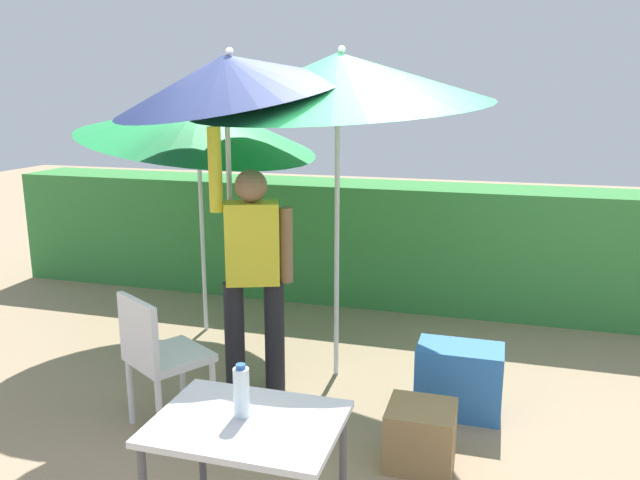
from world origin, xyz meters
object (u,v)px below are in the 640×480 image
(umbrella_orange, at_px, (200,122))
(person_vendor, at_px, (253,266))
(umbrella_rainbow, at_px, (340,80))
(bottle_water, at_px, (241,392))
(chair_plastic, at_px, (159,353))
(crate_cardboard, at_px, (421,435))
(folding_table, at_px, (248,439))
(cooler_box, at_px, (459,379))
(umbrella_yellow, at_px, (228,77))

(umbrella_orange, bearing_deg, person_vendor, -49.77)
(umbrella_rainbow, height_order, bottle_water, umbrella_rainbow)
(umbrella_orange, bearing_deg, chair_plastic, -73.31)
(person_vendor, relative_size, crate_cardboard, 4.91)
(person_vendor, height_order, folding_table, person_vendor)
(crate_cardboard, bearing_deg, chair_plastic, -177.94)
(chair_plastic, xyz_separation_m, cooler_box, (1.80, 0.74, -0.28))
(umbrella_rainbow, height_order, umbrella_yellow, umbrella_yellow)
(umbrella_orange, xyz_separation_m, umbrella_yellow, (0.72, -1.00, 0.34))
(crate_cardboard, distance_m, bottle_water, 1.37)
(cooler_box, height_order, folding_table, folding_table)
(chair_plastic, height_order, crate_cardboard, chair_plastic)
(umbrella_yellow, relative_size, chair_plastic, 2.87)
(umbrella_orange, bearing_deg, bottle_water, -60.62)
(umbrella_orange, height_order, cooler_box, umbrella_orange)
(folding_table, xyz_separation_m, bottle_water, (-0.04, 0.03, 0.20))
(umbrella_orange, xyz_separation_m, person_vendor, (0.89, -1.05, -0.92))
(cooler_box, distance_m, bottle_water, 1.97)
(umbrella_rainbow, relative_size, cooler_box, 4.46)
(person_vendor, bearing_deg, umbrella_yellow, 162.17)
(umbrella_orange, height_order, bottle_water, umbrella_orange)
(chair_plastic, xyz_separation_m, bottle_water, (0.97, -0.95, 0.33))
(umbrella_orange, relative_size, umbrella_yellow, 0.87)
(chair_plastic, bearing_deg, crate_cardboard, 2.06)
(umbrella_yellow, height_order, cooler_box, umbrella_yellow)
(crate_cardboard, height_order, bottle_water, bottle_water)
(bottle_water, bearing_deg, umbrella_rainbow, 92.83)
(person_vendor, distance_m, crate_cardboard, 1.57)
(folding_table, bearing_deg, bottle_water, 141.35)
(chair_plastic, distance_m, folding_table, 1.41)
(umbrella_yellow, relative_size, cooler_box, 4.59)
(cooler_box, bearing_deg, umbrella_orange, 157.82)
(crate_cardboard, bearing_deg, bottle_water, -123.21)
(umbrella_yellow, xyz_separation_m, chair_plastic, (-0.22, -0.68, -1.69))
(umbrella_rainbow, xyz_separation_m, person_vendor, (-0.49, -0.45, -1.24))
(person_vendor, xyz_separation_m, chair_plastic, (-0.39, -0.63, -0.42))
(umbrella_orange, bearing_deg, umbrella_rainbow, -23.56)
(crate_cardboard, bearing_deg, umbrella_orange, 142.88)
(chair_plastic, xyz_separation_m, folding_table, (1.01, -0.98, 0.13))
(umbrella_rainbow, bearing_deg, cooler_box, -20.06)
(umbrella_orange, distance_m, cooler_box, 2.96)
(umbrella_rainbow, distance_m, person_vendor, 1.41)
(folding_table, relative_size, bottle_water, 3.33)
(bottle_water, bearing_deg, umbrella_orange, 119.38)
(umbrella_rainbow, distance_m, cooler_box, 2.17)
(umbrella_orange, xyz_separation_m, bottle_water, (1.48, -2.62, -1.01))
(umbrella_orange, xyz_separation_m, chair_plastic, (0.50, -1.67, -1.34))
(chair_plastic, height_order, bottle_water, bottle_water)
(person_vendor, xyz_separation_m, bottle_water, (0.59, -1.57, -0.09))
(umbrella_orange, height_order, folding_table, umbrella_orange)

